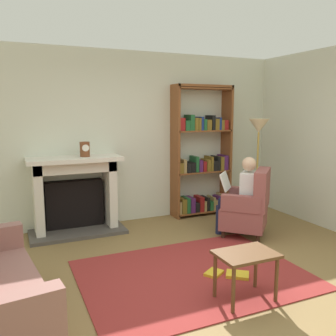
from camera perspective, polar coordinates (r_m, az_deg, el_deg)
ground at (r=3.89m, az=6.12°, el=-18.23°), size 14.00×14.00×0.00m
back_wall at (r=5.82m, az=-6.31°, el=4.78°), size 5.60×0.10×2.70m
side_wall_right at (r=6.12m, az=22.27°, el=4.37°), size 0.10×5.20×2.70m
area_rug at (r=4.12m, az=3.95°, el=-16.46°), size 2.40×1.80×0.01m
fireplace at (r=5.48m, az=-14.51°, el=-3.74°), size 1.35×0.64×1.13m
mantel_clock at (r=5.30m, az=-13.04°, el=2.91°), size 0.14×0.14×0.21m
bookshelf at (r=6.14m, az=5.34°, el=1.88°), size 1.03×0.32×2.20m
armchair_reading at (r=5.29m, az=12.67°, el=-6.00°), size 0.89×0.89×0.97m
seated_reader at (r=5.26m, az=11.48°, el=-3.84°), size 0.58×0.58×1.14m
side_table at (r=3.55m, az=12.23°, el=-14.10°), size 0.56×0.39×0.47m
scattered_books at (r=4.12m, az=9.49°, el=-16.22°), size 0.49×0.40×0.03m
floor_lamp at (r=5.86m, az=14.14°, el=5.09°), size 0.32×0.32×1.65m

